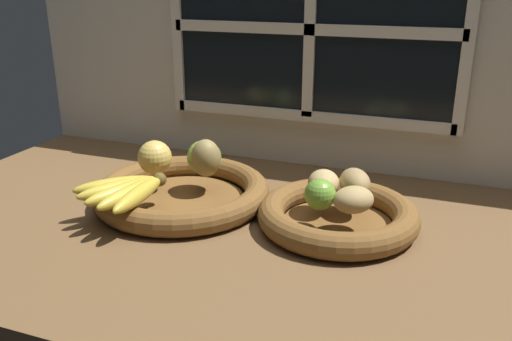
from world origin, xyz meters
TOP-DOWN VIEW (x-y plane):
  - ground_plane at (0.00, 0.00)cm, footprint 140.00×90.00cm
  - back_wall at (0.00, 29.77)cm, footprint 140.00×4.60cm
  - fruit_bowl_left at (-16.78, -1.66)cm, footprint 34.01×34.01cm
  - fruit_bowl_right at (13.95, -1.66)cm, footprint 28.34×28.34cm
  - apple_green_back at (-14.26, 3.39)cm, footprint 6.83×6.83cm
  - apple_golden_left at (-23.41, -0.05)cm, footprint 6.75×6.75cm
  - pear_brown at (-13.30, 2.18)cm, footprint 7.05×7.05cm
  - banana_bunch_front at (-21.79, -12.69)cm, footprint 14.49×16.90cm
  - potato_small at (17.02, -4.73)cm, footprint 9.08×8.98cm
  - potato_back at (15.87, 2.57)cm, footprint 8.17×9.16cm
  - potato_oblong at (10.49, 1.03)cm, footprint 6.91×8.17cm
  - lime_near at (11.47, -5.38)cm, footprint 5.34×5.34cm

SIDE VIEW (x-z plane):
  - ground_plane at x=0.00cm, z-range -3.00..0.00cm
  - fruit_bowl_left at x=-16.78cm, z-range -0.18..4.52cm
  - fruit_bowl_right at x=13.95cm, z-range -0.17..4.53cm
  - banana_bunch_front at x=-21.79cm, z-range 4.70..7.63cm
  - potato_small at x=17.02cm, z-range 4.70..9.21cm
  - potato_oblong at x=10.49cm, z-range 4.70..9.26cm
  - potato_back at x=15.87cm, z-range 4.70..9.66cm
  - lime_near at x=11.47cm, z-range 4.70..10.04cm
  - apple_golden_left at x=-23.41cm, z-range 4.70..11.44cm
  - apple_green_back at x=-14.26cm, z-range 4.70..11.52cm
  - pear_brown at x=-13.30cm, z-range 4.70..12.19cm
  - back_wall at x=0.00cm, z-range 0.38..55.38cm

